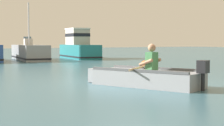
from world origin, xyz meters
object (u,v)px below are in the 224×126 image
(moored_boat_grey, at_px, (29,53))
(mooring_buoy, at_px, (145,65))
(rowboat_with_person, at_px, (145,77))
(moored_boat_teal, at_px, (79,47))

(moored_boat_grey, distance_m, mooring_buoy, 11.35)
(rowboat_with_person, height_order, mooring_buoy, rowboat_with_person)
(rowboat_with_person, bearing_deg, mooring_buoy, 53.61)
(rowboat_with_person, height_order, moored_boat_grey, moored_boat_grey)
(moored_boat_teal, bearing_deg, mooring_buoy, -101.49)
(mooring_buoy, bearing_deg, rowboat_with_person, -126.39)
(rowboat_with_person, distance_m, moored_boat_grey, 15.91)
(moored_boat_grey, bearing_deg, mooring_buoy, -82.29)
(rowboat_with_person, xyz_separation_m, mooring_buoy, (3.36, 4.56, -0.04))
(rowboat_with_person, relative_size, moored_boat_grey, 0.60)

